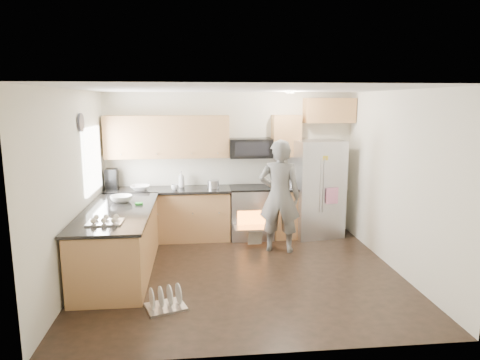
{
  "coord_description": "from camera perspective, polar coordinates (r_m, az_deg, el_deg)",
  "views": [
    {
      "loc": [
        -0.61,
        -5.77,
        2.44
      ],
      "look_at": [
        0.03,
        0.5,
        1.28
      ],
      "focal_mm": 32.0,
      "sensor_mm": 36.0,
      "label": 1
    }
  ],
  "objects": [
    {
      "name": "stove_range",
      "position": [
        7.73,
        1.5,
        -2.77
      ],
      "size": [
        0.76,
        0.97,
        1.79
      ],
      "color": "#B7B7BC",
      "rests_on": "ground"
    },
    {
      "name": "ground",
      "position": [
        6.29,
        0.24,
        -12.38
      ],
      "size": [
        4.5,
        4.5,
        0.0
      ],
      "primitive_type": "plane",
      "color": "black",
      "rests_on": "ground"
    },
    {
      "name": "refrigerator",
      "position": [
        7.9,
        10.14,
        -1.12
      ],
      "size": [
        0.96,
        0.81,
        1.76
      ],
      "rotation": [
        0.0,
        0.0,
        0.17
      ],
      "color": "#B7B7BC",
      "rests_on": "ground"
    },
    {
      "name": "back_cabinet_run",
      "position": [
        7.66,
        -5.54,
        -0.73
      ],
      "size": [
        4.45,
        0.64,
        2.5
      ],
      "color": "tan",
      "rests_on": "ground"
    },
    {
      "name": "dish_rack",
      "position": [
        5.39,
        -9.9,
        -15.73
      ],
      "size": [
        0.54,
        0.49,
        0.28
      ],
      "rotation": [
        0.0,
        0.0,
        0.33
      ],
      "color": "#B7B7BC",
      "rests_on": "ground"
    },
    {
      "name": "person",
      "position": [
        6.97,
        5.29,
        -2.17
      ],
      "size": [
        0.77,
        0.61,
        1.85
      ],
      "primitive_type": "imported",
      "rotation": [
        0.0,
        0.0,
        2.86
      ],
      "color": "slate",
      "rests_on": "ground"
    },
    {
      "name": "room_shell",
      "position": [
        5.86,
        -0.13,
        2.94
      ],
      "size": [
        4.54,
        4.04,
        2.62
      ],
      "color": "silver",
      "rests_on": "ground"
    },
    {
      "name": "peninsula",
      "position": [
        6.43,
        -15.86,
        -7.86
      ],
      "size": [
        0.96,
        2.36,
        1.03
      ],
      "color": "tan",
      "rests_on": "ground"
    }
  ]
}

